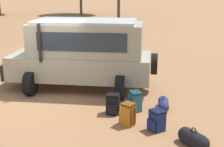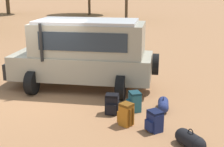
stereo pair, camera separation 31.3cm
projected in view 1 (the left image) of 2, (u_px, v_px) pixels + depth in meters
The scene contains 8 objects.
ground_plane at pixel (43, 98), 10.30m from camera, with size 320.00×320.00×0.00m, color #936642.
safari_vehicle at pixel (83, 53), 10.94m from camera, with size 5.40×2.88×2.44m.
backpack_beside_front_wheel at pixel (135, 101), 9.23m from camera, with size 0.47×0.47×0.59m.
backpack_cluster_center at pixel (128, 114), 8.28m from camera, with size 0.47×0.44×0.62m.
backpack_near_rear_wheel at pixel (157, 121), 7.99m from camera, with size 0.49×0.48×0.55m.
backpack_outermost at pixel (113, 104), 9.00m from camera, with size 0.39×0.42×0.59m.
duffel_bag_low_black_case at pixel (163, 104), 9.36m from camera, with size 0.34×0.86×0.42m.
duffel_bag_soft_canvas at pixel (193, 139), 7.22m from camera, with size 0.66×0.78×0.47m.
Camera 1 is at (3.08, -9.43, 3.68)m, focal length 50.00 mm.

